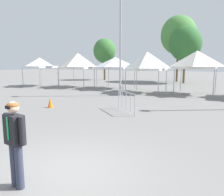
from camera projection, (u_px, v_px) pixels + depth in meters
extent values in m
plane|color=slate|center=(66.00, 171.00, 5.20)|extent=(140.00, 140.00, 0.00)
cylinder|color=#9E9EA3|center=(23.00, 76.00, 24.05)|extent=(0.06, 0.06, 2.22)
cylinder|color=#9E9EA3|center=(40.00, 77.00, 22.75)|extent=(0.06, 0.06, 2.22)
cylinder|color=#9E9EA3|center=(41.00, 75.00, 26.32)|extent=(0.06, 0.06, 2.22)
cylinder|color=#9E9EA3|center=(58.00, 76.00, 25.02)|extent=(0.06, 0.06, 2.22)
pyramid|color=white|center=(40.00, 62.00, 24.29)|extent=(2.99, 2.99, 0.91)
cube|color=white|center=(40.00, 67.00, 24.38)|extent=(2.96, 2.96, 0.20)
cylinder|color=#9E9EA3|center=(59.00, 77.00, 22.66)|extent=(0.06, 0.06, 2.16)
cylinder|color=#9E9EA3|center=(84.00, 78.00, 21.59)|extent=(0.06, 0.06, 2.16)
cylinder|color=#9E9EA3|center=(74.00, 76.00, 25.33)|extent=(0.06, 0.06, 2.16)
cylinder|color=#9E9EA3|center=(97.00, 76.00, 24.26)|extent=(0.06, 0.06, 2.16)
pyramid|color=white|center=(78.00, 60.00, 23.18)|extent=(3.22, 3.22, 1.39)
cube|color=white|center=(78.00, 68.00, 23.31)|extent=(3.19, 3.19, 0.20)
cylinder|color=#9E9EA3|center=(94.00, 78.00, 21.41)|extent=(0.06, 0.06, 2.17)
cylinder|color=#9E9EA3|center=(123.00, 79.00, 20.08)|extent=(0.06, 0.06, 2.17)
cylinder|color=#9E9EA3|center=(109.00, 77.00, 24.08)|extent=(0.06, 0.06, 2.17)
cylinder|color=#9E9EA3|center=(135.00, 77.00, 22.75)|extent=(0.06, 0.06, 2.17)
pyramid|color=white|center=(115.00, 62.00, 21.84)|extent=(3.23, 3.23, 0.94)
cube|color=white|center=(115.00, 68.00, 21.93)|extent=(3.20, 3.20, 0.20)
cylinder|color=#9E9EA3|center=(126.00, 81.00, 18.35)|extent=(0.06, 0.06, 2.12)
cylinder|color=#9E9EA3|center=(158.00, 82.00, 17.16)|extent=(0.06, 0.06, 2.12)
cylinder|color=#9E9EA3|center=(137.00, 79.00, 20.80)|extent=(0.06, 0.06, 2.12)
cylinder|color=#9E9EA3|center=(166.00, 80.00, 19.61)|extent=(0.06, 0.06, 2.12)
pyramid|color=white|center=(147.00, 60.00, 18.71)|extent=(2.93, 2.93, 1.37)
cube|color=white|center=(147.00, 69.00, 18.83)|extent=(2.90, 2.90, 0.20)
cylinder|color=#9E9EA3|center=(174.00, 81.00, 17.46)|extent=(0.06, 0.06, 2.27)
cylinder|color=#9E9EA3|center=(214.00, 82.00, 16.16)|extent=(0.06, 0.06, 2.27)
cylinder|color=#9E9EA3|center=(181.00, 79.00, 19.96)|extent=(0.06, 0.06, 2.27)
cylinder|color=#9E9EA3|center=(216.00, 80.00, 18.66)|extent=(0.06, 0.06, 2.27)
pyramid|color=white|center=(197.00, 58.00, 17.79)|extent=(3.11, 3.11, 1.25)
cube|color=white|center=(196.00, 68.00, 17.90)|extent=(3.08, 3.08, 0.20)
cylinder|color=#33384C|center=(14.00, 165.00, 4.54)|extent=(0.16, 0.16, 0.92)
cylinder|color=#33384C|center=(19.00, 167.00, 4.44)|extent=(0.16, 0.16, 0.92)
cube|color=black|center=(14.00, 130.00, 4.37)|extent=(0.46, 0.32, 0.60)
cylinder|color=black|center=(7.00, 126.00, 4.53)|extent=(0.11, 0.11, 0.56)
cylinder|color=black|center=(22.00, 131.00, 4.21)|extent=(0.11, 0.11, 0.56)
sphere|color=beige|center=(13.00, 107.00, 4.30)|extent=(0.23, 0.23, 0.23)
ellipsoid|color=brown|center=(13.00, 105.00, 4.30)|extent=(0.23, 0.23, 0.14)
cube|color=black|center=(7.00, 108.00, 4.22)|extent=(0.15, 0.05, 0.06)
cube|color=#19BF59|center=(8.00, 129.00, 4.26)|extent=(0.05, 0.02, 0.46)
cylinder|color=#9E9EA3|center=(120.00, 45.00, 16.76)|extent=(0.14, 0.14, 7.73)
cylinder|color=brown|center=(184.00, 70.00, 27.98)|extent=(0.28, 0.28, 3.35)
ellipsoid|color=#2D662D|center=(185.00, 44.00, 27.47)|extent=(3.96, 3.96, 4.36)
cylinder|color=brown|center=(105.00, 70.00, 33.79)|extent=(0.28, 0.28, 3.03)
ellipsoid|color=#387233|center=(104.00, 51.00, 33.35)|extent=(3.33, 3.33, 3.66)
cylinder|color=brown|center=(177.00, 66.00, 30.44)|extent=(0.28, 0.28, 4.36)
ellipsoid|color=#47843D|center=(179.00, 35.00, 29.81)|extent=(4.74, 4.74, 5.21)
cylinder|color=#B7BABF|center=(126.00, 92.00, 11.40)|extent=(1.55, 1.49, 0.05)
cylinder|color=#B7BABF|center=(135.00, 105.00, 10.56)|extent=(0.04, 0.04, 1.05)
cylinder|color=#B7BABF|center=(119.00, 99.00, 12.40)|extent=(0.04, 0.04, 1.05)
cylinder|color=#B7BABF|center=(131.00, 103.00, 10.99)|extent=(0.04, 0.04, 0.92)
cylinder|color=#B7BABF|center=(126.00, 101.00, 11.47)|extent=(0.04, 0.04, 0.92)
cylinder|color=#B7BABF|center=(122.00, 100.00, 11.96)|extent=(0.04, 0.04, 0.92)
cone|color=orange|center=(50.00, 103.00, 12.70)|extent=(0.32, 0.32, 0.55)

